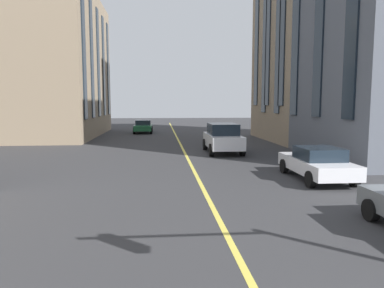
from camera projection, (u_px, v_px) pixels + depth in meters
name	position (u px, v px, depth m)	size (l,w,h in m)	color
lane_centre_line	(190.00, 163.00, 19.32)	(80.00, 0.16, 0.01)	#D8C64C
car_white_parked_b	(223.00, 138.00, 23.29)	(4.70, 2.14, 1.88)	silver
car_green_trailing	(143.00, 126.00, 39.00)	(4.40, 1.95, 1.37)	#1E6038
car_white_far	(317.00, 163.00, 15.08)	(4.40, 1.95, 1.37)	silver
building_right_near	(331.00, 13.00, 30.45)	(10.79, 10.78, 21.39)	gray
building_left_far	(33.00, 65.00, 34.72)	(16.97, 12.25, 13.53)	gray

